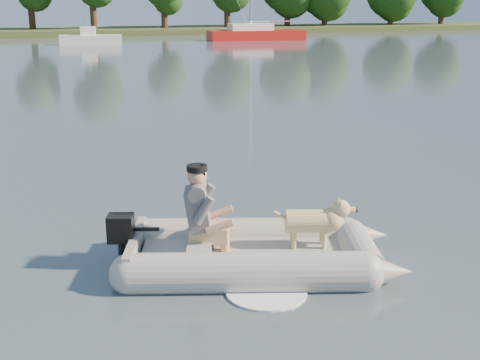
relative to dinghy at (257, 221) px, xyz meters
name	(u,v)px	position (x,y,z in m)	size (l,w,h in m)	color
water	(303,275)	(0.46, -0.47, -0.64)	(160.00, 160.00, 0.00)	slate
shore_bank	(57,32)	(0.46, 61.53, -0.39)	(160.00, 12.00, 0.70)	#47512D
dinghy	(257,221)	(0.00, 0.00, 0.00)	(5.12, 3.92, 1.47)	gray
man	(199,206)	(-0.70, 0.28, 0.19)	(0.78, 0.67, 1.15)	#5D5C61
dog	(309,225)	(0.68, -0.16, -0.08)	(1.00, 0.35, 0.67)	tan
outboard_motor	(122,244)	(-1.69, 0.54, -0.30)	(0.44, 0.31, 0.84)	black
motorboat	(91,33)	(2.28, 44.35, 0.34)	(5.08, 1.95, 2.15)	white
sailboat	(255,34)	(17.10, 45.88, -0.11)	(8.94, 3.21, 12.07)	#AB1813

